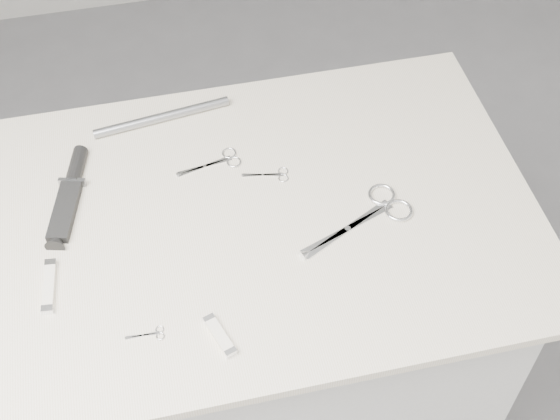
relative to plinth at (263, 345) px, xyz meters
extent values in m
cube|color=silver|center=(0.00, 0.00, 0.00)|extent=(0.90, 0.60, 0.90)
cube|color=beige|center=(0.00, 0.00, 0.46)|extent=(1.00, 0.70, 0.02)
cube|color=silver|center=(0.14, -0.07, 0.47)|extent=(0.19, 0.11, 0.00)
cylinder|color=silver|center=(0.14, -0.07, 0.47)|extent=(0.01, 0.01, 0.01)
torus|color=silver|center=(0.23, -0.01, 0.47)|extent=(0.05, 0.05, 0.01)
torus|color=silver|center=(0.25, -0.05, 0.47)|extent=(0.05, 0.05, 0.01)
cube|color=silver|center=(-0.08, 0.13, 0.47)|extent=(0.11, 0.04, 0.00)
cylinder|color=silver|center=(-0.08, 0.13, 0.47)|extent=(0.01, 0.01, 0.00)
torus|color=silver|center=(-0.03, 0.16, 0.47)|extent=(0.03, 0.03, 0.00)
torus|color=silver|center=(-0.02, 0.13, 0.47)|extent=(0.03, 0.03, 0.00)
cube|color=silver|center=(0.03, 0.09, 0.47)|extent=(0.08, 0.03, 0.00)
cylinder|color=silver|center=(0.03, 0.09, 0.47)|extent=(0.00, 0.00, 0.00)
torus|color=silver|center=(0.06, 0.09, 0.47)|extent=(0.02, 0.02, 0.00)
torus|color=silver|center=(0.06, 0.07, 0.47)|extent=(0.02, 0.02, 0.00)
cube|color=silver|center=(-0.23, -0.21, 0.47)|extent=(0.05, 0.01, 0.00)
cylinder|color=silver|center=(-0.23, -0.21, 0.47)|extent=(0.00, 0.00, 0.00)
torus|color=silver|center=(-0.20, -0.20, 0.47)|extent=(0.01, 0.01, 0.00)
torus|color=silver|center=(-0.20, -0.21, 0.47)|extent=(0.01, 0.01, 0.00)
cube|color=black|center=(-0.34, 0.08, 0.48)|extent=(0.07, 0.14, 0.02)
cube|color=gray|center=(-0.32, 0.14, 0.48)|extent=(0.05, 0.02, 0.02)
cylinder|color=black|center=(-0.31, 0.18, 0.48)|extent=(0.05, 0.09, 0.03)
cube|color=white|center=(-0.37, -0.08, 0.48)|extent=(0.03, 0.10, 0.01)
cube|color=silver|center=(-0.37, -0.03, 0.48)|extent=(0.02, 0.01, 0.01)
cube|color=silver|center=(-0.38, -0.13, 0.48)|extent=(0.02, 0.01, 0.01)
cube|color=white|center=(-0.11, -0.24, 0.48)|extent=(0.04, 0.08, 0.01)
cube|color=silver|center=(-0.12, -0.20, 0.48)|extent=(0.02, 0.01, 0.01)
cube|color=silver|center=(-0.10, -0.27, 0.48)|extent=(0.02, 0.01, 0.01)
cylinder|color=gray|center=(-0.14, 0.28, 0.48)|extent=(0.27, 0.06, 0.02)
camera|label=1|loc=(-0.16, -0.87, 1.55)|focal=50.00mm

